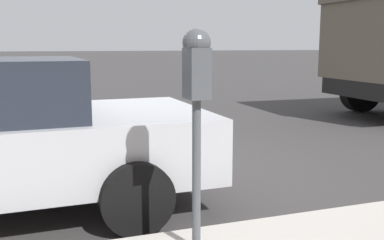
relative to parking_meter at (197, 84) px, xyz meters
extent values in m
plane|color=#3D3A3A|center=(2.56, 0.02, -1.35)|extent=(220.00, 220.00, 0.00)
cylinder|color=#4C5156|center=(0.00, 0.00, -0.64)|extent=(0.06, 0.06, 1.08)
cube|color=#4C5156|center=(0.00, 0.00, 0.07)|extent=(0.20, 0.14, 0.34)
sphere|color=#4C5156|center=(0.00, 0.00, 0.27)|extent=(0.19, 0.19, 0.19)
cube|color=#19389E|center=(0.11, 0.00, 0.02)|extent=(0.01, 0.11, 0.12)
cube|color=black|center=(0.11, 0.00, 0.14)|extent=(0.01, 0.10, 0.08)
cylinder|color=black|center=(2.67, 0.29, -1.03)|extent=(0.23, 0.64, 0.64)
cylinder|color=black|center=(0.77, 0.26, -1.03)|extent=(0.23, 0.64, 0.64)
cylinder|color=black|center=(6.01, -6.42, -0.83)|extent=(0.32, 1.05, 1.04)
camera|label=1|loc=(-2.83, 1.03, 0.26)|focal=42.00mm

